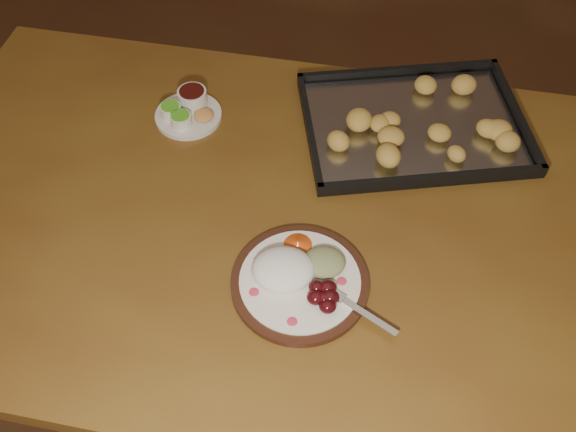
{
  "coord_description": "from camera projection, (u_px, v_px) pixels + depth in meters",
  "views": [
    {
      "loc": [
        0.27,
        -0.89,
        1.7
      ],
      "look_at": [
        0.23,
        -0.17,
        0.77
      ],
      "focal_mm": 40.0,
      "sensor_mm": 36.0,
      "label": 1
    }
  ],
  "objects": [
    {
      "name": "dining_table",
      "position": [
        283.0,
        246.0,
        1.28
      ],
      "size": [
        1.61,
        1.11,
        0.75
      ],
      "rotation": [
        0.0,
        0.0,
        -0.15
      ],
      "color": "brown",
      "rests_on": "ground"
    },
    {
      "name": "baking_tray",
      "position": [
        413.0,
        123.0,
        1.33
      ],
      "size": [
        0.5,
        0.4,
        0.05
      ],
      "rotation": [
        0.0,
        0.0,
        0.16
      ],
      "color": "black",
      "rests_on": "dining_table"
    },
    {
      "name": "ground",
      "position": [
        212.0,
        328.0,
        1.89
      ],
      "size": [
        4.0,
        4.0,
        0.0
      ],
      "primitive_type": "plane",
      "color": "brown",
      "rests_on": "ground"
    },
    {
      "name": "dinner_plate",
      "position": [
        299.0,
        277.0,
        1.1
      ],
      "size": [
        0.28,
        0.24,
        0.06
      ],
      "rotation": [
        0.0,
        0.0,
        -0.51
      ],
      "color": "black",
      "rests_on": "dining_table"
    },
    {
      "name": "condiment_saucer",
      "position": [
        188.0,
        110.0,
        1.35
      ],
      "size": [
        0.14,
        0.14,
        0.05
      ],
      "rotation": [
        0.0,
        0.0,
        -0.5
      ],
      "color": "silver",
      "rests_on": "dining_table"
    }
  ]
}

